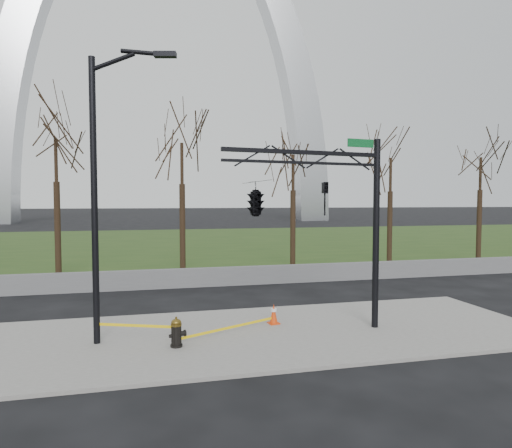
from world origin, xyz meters
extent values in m
plane|color=black|center=(0.00, 0.00, 0.00)|extent=(500.00, 500.00, 0.00)
cube|color=gray|center=(0.00, 0.00, 0.05)|extent=(18.00, 6.00, 0.10)
cube|color=#264017|center=(0.00, 30.00, 0.03)|extent=(120.00, 40.00, 0.06)
cube|color=#59595B|center=(0.00, 8.00, 0.45)|extent=(60.00, 0.30, 0.90)
cylinder|color=black|center=(-2.35, -0.73, 0.13)|extent=(0.33, 0.33, 0.06)
cylinder|color=black|center=(-2.35, -0.73, 0.40)|extent=(0.26, 0.26, 0.59)
cylinder|color=black|center=(-2.15, -0.68, 0.44)|extent=(0.23, 0.20, 0.16)
cylinder|color=black|center=(-2.49, -0.77, 0.41)|extent=(0.12, 0.12, 0.10)
cylinder|color=brown|center=(-2.35, -0.73, 0.71)|extent=(0.30, 0.30, 0.06)
ellipsoid|color=brown|center=(-2.35, -0.73, 0.77)|extent=(0.28, 0.28, 0.21)
cylinder|color=brown|center=(-2.35, -0.73, 0.89)|extent=(0.06, 0.06, 0.08)
cube|color=red|center=(0.86, 0.81, 0.12)|extent=(0.38, 0.38, 0.04)
cone|color=red|center=(0.86, 0.81, 0.44)|extent=(0.26, 0.26, 0.61)
cylinder|color=white|center=(0.86, 0.81, 0.55)|extent=(0.19, 0.19, 0.09)
cylinder|color=black|center=(-4.50, 0.10, 4.00)|extent=(0.18, 0.18, 8.00)
cylinder|color=black|center=(-3.96, -0.03, 7.85)|extent=(1.26, 0.41, 0.56)
cylinder|color=black|center=(-3.13, -0.23, 8.10)|extent=(1.20, 0.40, 0.22)
cube|color=black|center=(-2.55, -0.37, 8.05)|extent=(0.63, 0.35, 0.14)
cylinder|color=black|center=(3.87, -0.29, 3.00)|extent=(0.20, 0.20, 6.00)
cube|color=black|center=(1.39, -0.55, 5.50)|extent=(4.99, 0.64, 0.12)
cube|color=black|center=(1.39, -0.55, 5.20)|extent=(4.98, 0.60, 0.08)
cube|color=#0C5926|center=(3.28, -0.35, 5.85)|extent=(0.90, 0.13, 0.25)
imported|color=black|center=(2.08, -0.47, 4.15)|extent=(0.18, 0.22, 1.00)
imported|color=black|center=(-0.11, -0.70, 4.15)|extent=(0.78, 2.53, 1.00)
cube|color=yellow|center=(-3.42, -0.32, 0.64)|extent=(2.15, 0.83, 0.08)
cube|color=yellow|center=(-0.74, 0.04, 0.30)|extent=(3.20, 1.54, 0.08)
camera|label=1|loc=(-2.98, -12.66, 4.08)|focal=30.64mm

